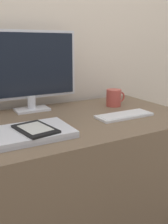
{
  "coord_description": "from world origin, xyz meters",
  "views": [
    {
      "loc": [
        -0.47,
        -0.87,
        1.11
      ],
      "look_at": [
        0.05,
        0.07,
        0.82
      ],
      "focal_mm": 40.0,
      "sensor_mm": 36.0,
      "label": 1
    }
  ],
  "objects_px": {
    "keyboard": "(124,115)",
    "laptop": "(33,132)",
    "monitor": "(30,68)",
    "ereader": "(35,129)",
    "coffee_mug": "(114,98)"
  },
  "relations": [
    {
      "from": "keyboard",
      "to": "laptop",
      "type": "xyz_separation_m",
      "value": [
        -0.48,
        -0.04,
        0.01
      ]
    },
    {
      "from": "monitor",
      "to": "ereader",
      "type": "bearing_deg",
      "value": -105.54
    },
    {
      "from": "monitor",
      "to": "coffee_mug",
      "type": "bearing_deg",
      "value": -16.25
    },
    {
      "from": "laptop",
      "to": "coffee_mug",
      "type": "height_order",
      "value": "coffee_mug"
    },
    {
      "from": "laptop",
      "to": "ereader",
      "type": "bearing_deg",
      "value": -72.75
    },
    {
      "from": "coffee_mug",
      "to": "laptop",
      "type": "bearing_deg",
      "value": -156.63
    },
    {
      "from": "laptop",
      "to": "coffee_mug",
      "type": "relative_size",
      "value": 2.43
    },
    {
      "from": "keyboard",
      "to": "coffee_mug",
      "type": "distance_m",
      "value": 0.23
    },
    {
      "from": "monitor",
      "to": "keyboard",
      "type": "bearing_deg",
      "value": -42.95
    },
    {
      "from": "keyboard",
      "to": "coffee_mug",
      "type": "bearing_deg",
      "value": 67.78
    },
    {
      "from": "ereader",
      "to": "keyboard",
      "type": "bearing_deg",
      "value": 5.95
    },
    {
      "from": "ereader",
      "to": "laptop",
      "type": "bearing_deg",
      "value": 107.25
    },
    {
      "from": "laptop",
      "to": "coffee_mug",
      "type": "distance_m",
      "value": 0.62
    },
    {
      "from": "ereader",
      "to": "coffee_mug",
      "type": "height_order",
      "value": "coffee_mug"
    },
    {
      "from": "laptop",
      "to": "ereader",
      "type": "height_order",
      "value": "ereader"
    }
  ]
}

